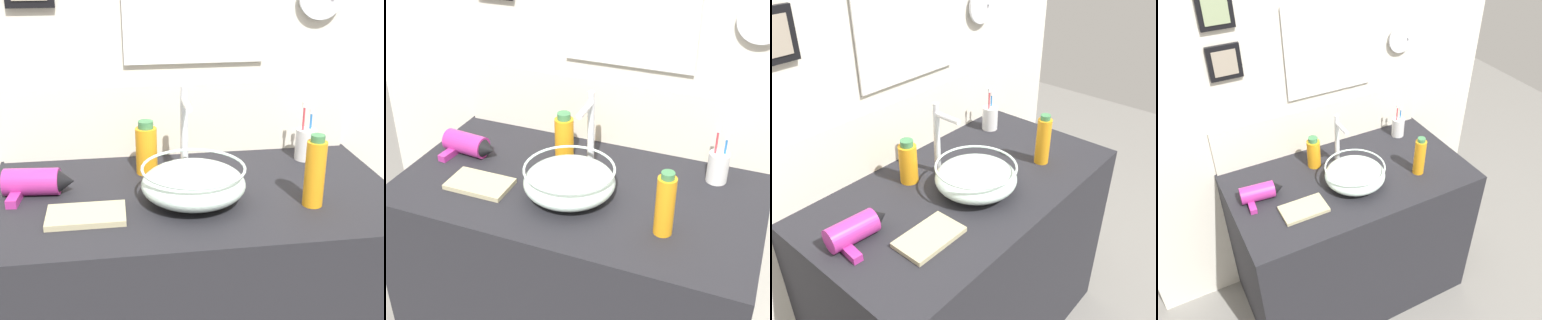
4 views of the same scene
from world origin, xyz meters
TOP-DOWN VIEW (x-y plane):
  - ground_plane at (0.00, 0.00)m, footprint 6.00×6.00m
  - vanity_counter at (0.00, 0.00)m, footprint 1.19×0.65m
  - back_panel at (-0.00, 0.36)m, footprint 2.05×0.10m
  - glass_bowl_sink at (-0.01, -0.06)m, footprint 0.29×0.29m
  - faucet at (-0.01, 0.11)m, footprint 0.02×0.12m
  - hair_drier at (-0.44, 0.05)m, footprint 0.20×0.14m
  - toothbrush_cup at (0.41, 0.20)m, footprint 0.07×0.07m
  - soap_dispenser at (0.31, -0.13)m, footprint 0.06×0.06m
  - spray_bottle at (-0.12, 0.16)m, footprint 0.07×0.07m
  - hand_towel at (-0.30, -0.12)m, footprint 0.21×0.13m

SIDE VIEW (x-z plane):
  - ground_plane at x=0.00m, z-range 0.00..0.00m
  - vanity_counter at x=0.00m, z-range 0.00..0.83m
  - hand_towel at x=-0.30m, z-range 0.83..0.85m
  - hair_drier at x=-0.44m, z-range 0.83..0.91m
  - toothbrush_cup at x=0.41m, z-range 0.79..0.99m
  - glass_bowl_sink at x=-0.01m, z-range 0.84..0.94m
  - spray_bottle at x=-0.12m, z-range 0.83..1.00m
  - soap_dispenser at x=0.31m, z-range 0.83..1.03m
  - faucet at x=-0.01m, z-range 0.86..1.14m
  - back_panel at x=0.00m, z-range 0.00..2.50m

